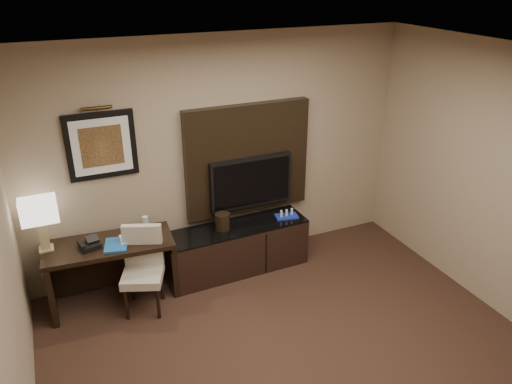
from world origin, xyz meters
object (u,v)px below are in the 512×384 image
water_bottle (146,224)px  desk_chair (143,275)px  credenza (236,248)px  minibar_tray (287,213)px  desk (112,271)px  tv (251,182)px  table_lamp (41,224)px  desk_phone (90,244)px  ice_bucket (222,221)px

water_bottle → desk_chair: bearing=-111.4°
credenza → water_bottle: 1.13m
minibar_tray → desk: bearing=179.5°
tv → water_bottle: (-1.28, -0.12, -0.23)m
desk_chair → table_lamp: (-0.86, 0.43, 0.57)m
tv → credenza: bearing=-145.0°
desk_phone → tv: bearing=-5.5°
credenza → ice_bucket: 0.42m
table_lamp → desk_chair: bearing=-26.6°
desk → minibar_tray: (2.07, -0.02, 0.28)m
tv → table_lamp: size_ratio=1.71×
table_lamp → water_bottle: table_lamp is taller
credenza → tv: (0.27, 0.19, 0.73)m
table_lamp → ice_bucket: 1.89m
desk_phone → desk_chair: bearing=-44.7°
desk → ice_bucket: size_ratio=6.90×
desk → credenza: bearing=4.2°
desk_chair → minibar_tray: desk_chair is taller
credenza → desk_phone: desk_phone is taller
desk_chair → water_bottle: size_ratio=4.53×
tv → minibar_tray: 0.58m
desk_phone → water_bottle: size_ratio=1.04×
desk → ice_bucket: ice_bucket is taller
desk → minibar_tray: desk is taller
table_lamp → minibar_tray: size_ratio=2.21×
desk_chair → desk_phone: 0.62m
desk_phone → ice_bucket: 1.45m
credenza → table_lamp: 2.14m
tv → minibar_tray: bearing=-29.5°
desk_phone → credenza: bearing=-11.2°
credenza → ice_bucket: size_ratio=8.85×
tv → table_lamp: (-2.29, -0.07, -0.03)m
minibar_tray → water_bottle: bearing=176.8°
credenza → minibar_tray: bearing=-3.4°
tv → water_bottle: tv is taller
table_lamp → credenza: bearing=-3.4°
table_lamp → ice_bucket: table_lamp is taller
tv → desk_phone: size_ratio=5.21×
desk → credenza: size_ratio=0.78×
desk_chair → water_bottle: (0.15, 0.38, 0.38)m
desk → desk_chair: (0.26, -0.31, 0.07)m
table_lamp → desk: bearing=-11.4°
credenza → desk_chair: 1.21m
desk → ice_bucket: (1.27, 0.01, 0.32)m
desk → minibar_tray: size_ratio=4.96×
tv → desk_chair: size_ratio=1.19×
desk_phone → minibar_tray: 2.25m
credenza → tv: tv is taller
credenza → minibar_tray: 0.72m
desk → ice_bucket: bearing=4.8°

